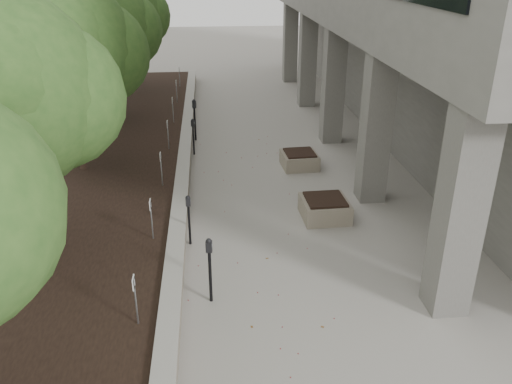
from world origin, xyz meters
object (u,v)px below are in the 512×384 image
parking_meter_3 (189,220)px  parking_meter_5 (195,120)px  crabapple_tree_2 (10,133)px  crabapple_tree_4 (102,48)px  crabapple_tree_3 (70,77)px  parking_meter_4 (193,137)px  crabapple_tree_5 (121,30)px  planter_back (299,159)px  planter_front (325,208)px  parking_meter_2 (210,270)px

parking_meter_3 → parking_meter_5: (0.03, 7.61, 0.14)m
crabapple_tree_2 → crabapple_tree_4: size_ratio=1.00×
crabapple_tree_3 → crabapple_tree_4: bearing=90.0°
crabapple_tree_3 → parking_meter_4: bearing=31.4°
crabapple_tree_4 → crabapple_tree_5: size_ratio=1.00×
crabapple_tree_3 → planter_back: crabapple_tree_3 is taller
parking_meter_3 → parking_meter_4: size_ratio=1.00×
crabapple_tree_3 → planter_front: bearing=-24.6°
parking_meter_2 → parking_meter_4: size_ratio=1.12×
parking_meter_4 → crabapple_tree_3: bearing=-134.4°
crabapple_tree_3 → parking_meter_3: bearing=-51.7°
crabapple_tree_2 → planter_back: (6.64, 5.51, -2.86)m
parking_meter_2 → planter_back: (2.92, 6.92, -0.45)m
parking_meter_5 → crabapple_tree_2: bearing=-125.3°
crabapple_tree_3 → crabapple_tree_4: size_ratio=1.00×
crabapple_tree_2 → parking_meter_3: size_ratio=4.32×
parking_meter_5 → planter_back: bearing=-55.7°
crabapple_tree_2 → parking_meter_5: (3.28, 8.49, -2.35)m
crabapple_tree_3 → parking_meter_3: crabapple_tree_3 is taller
crabapple_tree_4 → parking_meter_5: (3.28, -1.51, -2.35)m
crabapple_tree_4 → parking_meter_3: crabapple_tree_4 is taller
crabapple_tree_3 → parking_meter_5: (3.28, 3.49, -2.35)m
crabapple_tree_5 → planter_front: bearing=-62.9°
crabapple_tree_3 → crabapple_tree_4: same height
crabapple_tree_4 → parking_meter_4: 5.09m
planter_front → crabapple_tree_4: bearing=129.7°
parking_meter_2 → parking_meter_5: size_ratio=0.92×
crabapple_tree_3 → parking_meter_2: 7.79m
crabapple_tree_3 → crabapple_tree_5: same height
crabapple_tree_5 → parking_meter_2: crabapple_tree_5 is taller
crabapple_tree_5 → planter_back: (6.64, -9.49, -2.86)m
crabapple_tree_3 → parking_meter_5: 5.33m
crabapple_tree_5 → parking_meter_2: bearing=-77.2°
crabapple_tree_5 → planter_front: (6.70, -13.06, -2.85)m
crabapple_tree_2 → crabapple_tree_4: 10.00m
crabapple_tree_5 → planter_back: crabapple_tree_5 is taller
crabapple_tree_3 → parking_meter_4: crabapple_tree_3 is taller
crabapple_tree_5 → parking_meter_4: 9.00m
crabapple_tree_5 → planter_front: 14.95m
parking_meter_3 → parking_meter_2: bearing=-89.4°
crabapple_tree_2 → parking_meter_4: size_ratio=4.31×
parking_meter_2 → crabapple_tree_5: bearing=111.4°
parking_meter_4 → planter_back: 3.71m
parking_meter_2 → planter_front: bearing=56.9°
parking_meter_3 → crabapple_tree_5: bearing=92.2°
parking_meter_2 → planter_front: parking_meter_2 is taller
crabapple_tree_5 → parking_meter_5: crabapple_tree_5 is taller
crabapple_tree_4 → parking_meter_2: size_ratio=3.85×
crabapple_tree_5 → parking_meter_5: size_ratio=3.53×
crabapple_tree_2 → planter_back: size_ratio=4.96×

